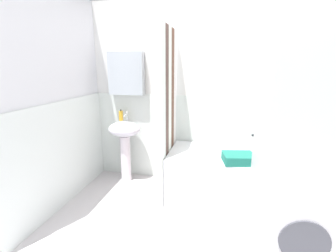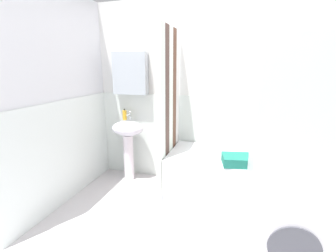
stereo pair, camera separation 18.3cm
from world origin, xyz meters
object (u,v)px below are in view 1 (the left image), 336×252
shampoo_bottle (281,143)px  sink (125,138)px  washer_dryer_stack (298,166)px  bathtub (228,177)px  lotion_bottle (253,142)px  body_wash_bottle (262,143)px  conditioner_bottle (273,143)px  towel_folded (239,158)px  soap_dispenser (121,116)px

shampoo_bottle → sink: bearing=-176.0°
shampoo_bottle → washer_dryer_stack: (-0.17, -1.29, 0.22)m
bathtub → lotion_bottle: (0.28, 0.28, 0.37)m
bathtub → body_wash_bottle: (0.38, 0.28, 0.35)m
washer_dryer_stack → body_wash_bottle: bearing=92.6°
shampoo_bottle → conditioner_bottle: size_ratio=0.95×
body_wash_bottle → towel_folded: (-0.30, -0.52, -0.02)m
sink → soap_dispenser: size_ratio=5.42×
lotion_bottle → body_wash_bottle: bearing=0.8°
sink → shampoo_bottle: 2.00m
soap_dispenser → shampoo_bottle: 2.09m
body_wash_bottle → lotion_bottle: lotion_bottle is taller
bathtub → soap_dispenser: bearing=169.7°
lotion_bottle → towel_folded: (-0.20, -0.52, -0.04)m
shampoo_bottle → towel_folded: size_ratio=0.52×
soap_dispenser → shampoo_bottle: (2.07, 0.06, -0.26)m
sink → soap_dispenser: 0.31m
bathtub → body_wash_bottle: size_ratio=9.78×
soap_dispenser → towel_folded: 1.65m
sink → body_wash_bottle: bearing=3.0°
conditioner_bottle → lotion_bottle: 0.24m
soap_dispenser → washer_dryer_stack: washer_dryer_stack is taller
conditioner_bottle → sink: bearing=-177.2°
shampoo_bottle → body_wash_bottle: shampoo_bottle is taller
bathtub → towel_folded: (0.08, -0.24, 0.34)m
washer_dryer_stack → bathtub: bearing=114.6°
soap_dispenser → towel_folded: bearing=-18.2°
soap_dispenser → towel_folded: size_ratio=0.49×
bathtub → shampoo_bottle: shampoo_bottle is taller
conditioner_bottle → washer_dryer_stack: washer_dryer_stack is taller
conditioner_bottle → soap_dispenser: bearing=-179.6°
bathtub → lotion_bottle: size_ratio=7.92×
sink → towel_folded: bearing=-16.3°
washer_dryer_stack → towel_folded: bearing=116.5°
soap_dispenser → bathtub: (1.47, -0.27, -0.63)m
washer_dryer_stack → soap_dispenser: bearing=147.2°
towel_folded → washer_dryer_stack: 0.84m
sink → towel_folded: (1.47, -0.43, 0.00)m
lotion_bottle → towel_folded: lotion_bottle is taller
towel_folded → shampoo_bottle: bearing=47.1°
shampoo_bottle → washer_dryer_stack: 1.32m
conditioner_bottle → lotion_bottle: (-0.24, -0.00, 0.00)m
shampoo_bottle → towel_folded: shampoo_bottle is taller
bathtub → conditioner_bottle: (0.51, 0.28, 0.37)m
towel_folded → conditioner_bottle: bearing=50.3°
soap_dispenser → bathtub: soap_dispenser is taller
sink → shampoo_bottle: size_ratio=5.06×
bathtub → body_wash_bottle: body_wash_bottle is taller
bathtub → conditioner_bottle: conditioner_bottle is taller
body_wash_bottle → washer_dryer_stack: 1.26m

